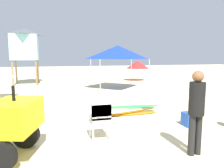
# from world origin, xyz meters

# --- Properties ---
(ground) EXTENTS (80.00, 80.00, 0.00)m
(ground) POSITION_xyz_m (0.00, 0.00, 0.00)
(ground) COLOR beige
(stacked_plastic_chairs) EXTENTS (0.48, 0.48, 1.02)m
(stacked_plastic_chairs) POSITION_xyz_m (0.22, 0.66, 0.60)
(stacked_plastic_chairs) COLOR white
(stacked_plastic_chairs) RESTS_ON ground
(surfboard_pile) EXTENTS (2.26, 0.83, 0.32)m
(surfboard_pile) POSITION_xyz_m (1.80, 2.61, 0.17)
(surfboard_pile) COLOR orange
(surfboard_pile) RESTS_ON ground
(lifeguard_near_left) EXTENTS (0.32, 0.32, 1.78)m
(lifeguard_near_left) POSITION_xyz_m (1.96, -0.63, 1.03)
(lifeguard_near_left) COLOR black
(lifeguard_near_left) RESTS_ON ground
(popup_canopy) EXTENTS (2.98, 2.98, 2.74)m
(popup_canopy) POSITION_xyz_m (3.08, 8.48, 2.32)
(popup_canopy) COLOR #B2B2B7
(popup_canopy) RESTS_ON ground
(lifeguard_tower) EXTENTS (1.98, 1.98, 4.05)m
(lifeguard_tower) POSITION_xyz_m (-2.79, 12.34, 2.93)
(lifeguard_tower) COLOR olive
(lifeguard_tower) RESTS_ON ground
(beach_umbrella_mid) EXTENTS (1.91, 1.91, 1.71)m
(beach_umbrella_mid) POSITION_xyz_m (6.05, 12.38, 1.38)
(beach_umbrella_mid) COLOR beige
(beach_umbrella_mid) RESTS_ON ground
(cooler_box) EXTENTS (0.46, 0.37, 0.41)m
(cooler_box) POSITION_xyz_m (3.06, 0.99, 0.20)
(cooler_box) COLOR blue
(cooler_box) RESTS_ON ground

